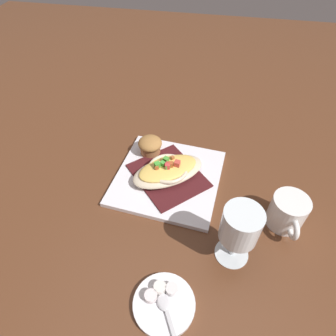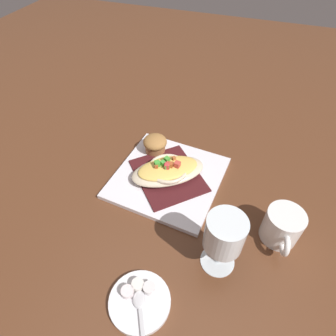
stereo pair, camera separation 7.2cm
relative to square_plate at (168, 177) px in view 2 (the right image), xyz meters
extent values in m
plane|color=brown|center=(0.00, 0.00, -0.01)|extent=(2.60, 2.60, 0.00)
cube|color=white|center=(0.00, 0.00, 0.00)|extent=(0.29, 0.29, 0.01)
cube|color=#441619|center=(0.00, 0.00, 0.01)|extent=(0.24, 0.24, 0.00)
ellipsoid|color=beige|center=(0.00, 0.00, 0.02)|extent=(0.21, 0.19, 0.03)
torus|color=beige|center=(0.00, 0.00, 0.03)|extent=(0.15, 0.15, 0.01)
ellipsoid|color=#EBC25C|center=(0.00, 0.00, 0.04)|extent=(0.17, 0.16, 0.02)
cube|color=#D63D3C|center=(0.00, 0.01, 0.05)|extent=(0.01, 0.01, 0.01)
cube|color=green|center=(0.03, 0.01, 0.05)|extent=(0.02, 0.02, 0.01)
cube|color=#B34F26|center=(0.03, 0.01, 0.05)|extent=(0.01, 0.01, 0.01)
cube|color=#CC483C|center=(-0.02, -0.01, 0.05)|extent=(0.02, 0.02, 0.01)
cube|color=#B55227|center=(-0.01, 0.00, 0.05)|extent=(0.01, 0.01, 0.01)
cube|color=#D5473C|center=(0.00, 0.00, 0.05)|extent=(0.01, 0.01, 0.01)
cube|color=#499A39|center=(0.00, 0.01, 0.05)|extent=(0.02, 0.02, 0.01)
cube|color=#B26032|center=(-0.01, -0.03, 0.05)|extent=(0.01, 0.01, 0.01)
cube|color=#D44331|center=(0.01, 0.00, 0.05)|extent=(0.01, 0.01, 0.01)
cube|color=green|center=(0.01, 0.00, 0.05)|extent=(0.01, 0.01, 0.01)
cube|color=green|center=(0.01, -0.02, 0.05)|extent=(0.02, 0.02, 0.01)
cylinder|color=#A5693E|center=(0.07, -0.08, 0.02)|extent=(0.06, 0.06, 0.03)
ellipsoid|color=#A2703B|center=(0.07, -0.08, 0.04)|extent=(0.07, 0.07, 0.03)
ellipsoid|color=#4C0F23|center=(0.07, -0.08, 0.05)|extent=(0.03, 0.03, 0.01)
cylinder|color=white|center=(-0.29, 0.08, 0.03)|extent=(0.08, 0.08, 0.08)
torus|color=white|center=(-0.30, 0.12, 0.04)|extent=(0.02, 0.05, 0.05)
cylinder|color=#4C2D14|center=(-0.29, 0.08, 0.01)|extent=(0.07, 0.07, 0.04)
cylinder|color=white|center=(-0.17, 0.18, 0.00)|extent=(0.07, 0.07, 0.00)
cylinder|color=white|center=(-0.17, 0.18, 0.03)|extent=(0.01, 0.01, 0.07)
cylinder|color=white|center=(-0.17, 0.18, 0.10)|extent=(0.08, 0.08, 0.08)
cylinder|color=silver|center=(-0.17, 0.18, 0.09)|extent=(0.06, 0.06, 0.04)
cylinder|color=white|center=(-0.05, 0.31, 0.00)|extent=(0.12, 0.12, 0.01)
ellipsoid|color=silver|center=(-0.05, 0.31, 0.01)|extent=(0.04, 0.04, 0.01)
cube|color=silver|center=(-0.08, 0.36, 0.01)|extent=(0.04, 0.06, 0.00)
cylinder|color=silver|center=(-0.06, 0.29, 0.01)|extent=(0.02, 0.02, 0.02)
cylinder|color=white|center=(-0.04, 0.29, 0.01)|extent=(0.02, 0.02, 0.02)
cylinder|color=white|center=(-0.03, 0.31, 0.01)|extent=(0.02, 0.02, 0.02)
camera|label=1|loc=(-0.10, 0.49, 0.56)|focal=30.16mm
camera|label=2|loc=(-0.17, 0.47, 0.56)|focal=30.16mm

